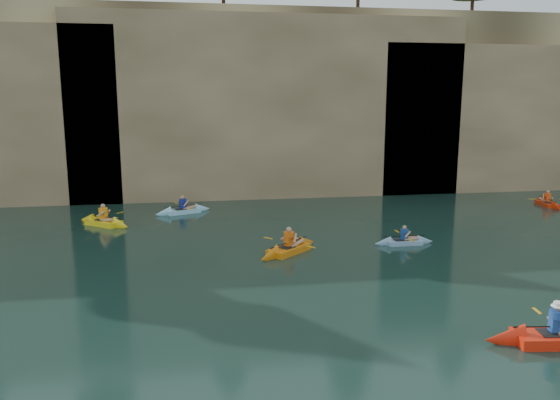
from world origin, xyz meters
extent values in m
plane|color=black|center=(0.00, 0.00, 0.00)|extent=(160.00, 160.00, 0.00)
cube|color=tan|center=(0.00, 30.00, 6.00)|extent=(70.00, 16.00, 12.00)
cube|color=tan|center=(2.00, 22.60, 5.70)|extent=(24.00, 2.40, 11.40)
cube|color=black|center=(-4.00, 21.95, 1.60)|extent=(3.50, 1.00, 3.20)
cube|color=black|center=(10.00, 21.95, 2.25)|extent=(5.00, 1.00, 4.50)
cube|color=red|center=(6.00, 0.50, 0.16)|extent=(2.94, 1.27, 0.32)
cone|color=red|center=(4.67, 0.69, 0.16)|extent=(1.11, 0.98, 0.85)
cube|color=black|center=(5.85, 0.52, 0.29)|extent=(0.62, 0.60, 0.04)
cube|color=#1B4399|center=(6.00, 0.50, 0.61)|extent=(0.40, 0.29, 0.54)
sphere|color=tan|center=(6.00, 0.50, 1.00)|extent=(0.23, 0.23, 0.23)
cylinder|color=black|center=(6.00, 0.50, 0.46)|extent=(2.25, 0.35, 0.04)
cube|color=gold|center=(6.14, 1.52, 0.46)|extent=(0.14, 0.43, 0.02)
cylinder|color=white|center=(6.00, 0.50, 1.04)|extent=(0.39, 0.39, 0.11)
cube|color=orange|center=(0.77, 9.74, 0.15)|extent=(2.55, 2.41, 0.29)
cone|color=orange|center=(1.71, 10.59, 0.15)|extent=(1.24, 1.23, 0.80)
cone|color=orange|center=(-0.17, 8.90, 0.15)|extent=(1.24, 1.23, 0.80)
cube|color=black|center=(0.66, 9.64, 0.26)|extent=(0.74, 0.74, 0.04)
cube|color=#D55E11|center=(0.77, 9.74, 0.57)|extent=(0.43, 0.42, 0.54)
sphere|color=tan|center=(0.77, 9.74, 0.96)|extent=(0.22, 0.22, 0.22)
cylinder|color=black|center=(0.77, 9.74, 0.43)|extent=(1.79, 1.61, 0.04)
cube|color=gold|center=(0.05, 10.55, 0.43)|extent=(0.34, 0.37, 0.02)
cube|color=gold|center=(1.49, 8.94, 0.43)|extent=(0.34, 0.37, 0.02)
cube|color=#7BA3CF|center=(5.85, 10.19, 0.11)|extent=(2.02, 0.66, 0.23)
cone|color=#7BA3CF|center=(6.81, 10.18, 0.11)|extent=(0.71, 0.63, 0.63)
cone|color=#7BA3CF|center=(4.90, 10.19, 0.11)|extent=(0.71, 0.63, 0.63)
cube|color=black|center=(5.70, 10.19, 0.20)|extent=(0.55, 0.39, 0.04)
cube|color=navy|center=(5.85, 10.19, 0.44)|extent=(0.28, 0.18, 0.42)
sphere|color=tan|center=(5.85, 10.19, 0.74)|extent=(0.18, 0.18, 0.18)
cylinder|color=black|center=(5.85, 10.19, 0.37)|extent=(1.85, 0.04, 0.04)
cube|color=gold|center=(5.86, 11.01, 0.37)|extent=(0.08, 0.42, 0.02)
cube|color=gold|center=(5.85, 9.36, 0.37)|extent=(0.08, 0.42, 0.02)
cube|color=red|center=(17.27, 16.78, 0.12)|extent=(1.08, 2.42, 0.25)
cone|color=red|center=(17.45, 17.86, 0.12)|extent=(0.80, 0.92, 0.67)
cone|color=red|center=(17.09, 15.70, 0.12)|extent=(0.80, 0.92, 0.67)
cube|color=black|center=(17.25, 16.63, 0.22)|extent=(0.51, 0.61, 0.04)
cube|color=#FF4A15|center=(17.27, 16.78, 0.48)|extent=(0.25, 0.33, 0.45)
sphere|color=tan|center=(17.27, 16.78, 0.80)|extent=(0.19, 0.19, 0.19)
cylinder|color=black|center=(17.27, 16.78, 0.39)|extent=(0.36, 1.97, 0.04)
cube|color=gold|center=(16.39, 16.93, 0.39)|extent=(0.43, 0.15, 0.02)
cube|color=yellow|center=(-7.31, 15.94, 0.15)|extent=(2.46, 2.23, 0.29)
cone|color=yellow|center=(-6.40, 15.19, 0.15)|extent=(1.19, 1.18, 0.80)
cone|color=yellow|center=(-8.22, 16.68, 0.15)|extent=(1.19, 1.18, 0.80)
cube|color=black|center=(-7.42, 16.03, 0.26)|extent=(0.74, 0.74, 0.04)
cube|color=orange|center=(-7.31, 15.94, 0.58)|extent=(0.43, 0.41, 0.54)
sphere|color=tan|center=(-7.31, 15.94, 0.96)|extent=(0.23, 0.23, 0.23)
cylinder|color=black|center=(-7.31, 15.94, 0.43)|extent=(1.86, 1.53, 0.04)
cube|color=gold|center=(-6.62, 16.78, 0.43)|extent=(0.33, 0.38, 0.02)
cube|color=gold|center=(-7.99, 15.10, 0.43)|extent=(0.33, 0.38, 0.02)
cube|color=#98DCFF|center=(-3.49, 18.15, 0.13)|extent=(2.54, 1.64, 0.27)
cone|color=#98DCFF|center=(-2.44, 18.59, 0.13)|extent=(1.07, 1.00, 0.73)
cone|color=#98DCFF|center=(-4.55, 17.71, 0.13)|extent=(1.07, 1.00, 0.73)
cube|color=black|center=(-3.63, 18.09, 0.24)|extent=(0.68, 0.63, 0.04)
cube|color=navy|center=(-3.49, 18.15, 0.52)|extent=(0.39, 0.32, 0.49)
sphere|color=tan|center=(-3.49, 18.15, 0.87)|extent=(0.20, 0.20, 0.20)
cylinder|color=black|center=(-3.49, 18.15, 0.41)|extent=(1.99, 0.86, 0.04)
cube|color=gold|center=(-3.87, 19.05, 0.41)|extent=(0.24, 0.42, 0.02)
cube|color=gold|center=(-3.12, 17.25, 0.41)|extent=(0.24, 0.42, 0.02)
camera|label=1|loc=(-3.11, -11.15, 6.22)|focal=35.00mm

